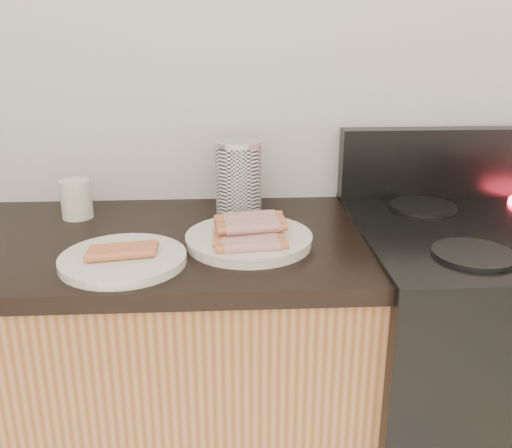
{
  "coord_description": "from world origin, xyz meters",
  "views": [
    {
      "loc": [
        0.07,
        0.38,
        1.4
      ],
      "look_at": [
        0.14,
        1.62,
        0.95
      ],
      "focal_mm": 40.0,
      "sensor_mm": 36.0,
      "label": 1
    }
  ],
  "objects": [
    {
      "name": "canister",
      "position": [
        0.11,
        1.87,
        1.0
      ],
      "size": [
        0.13,
        0.13,
        0.2
      ],
      "rotation": [
        0.0,
        0.0,
        -0.29
      ],
      "color": "white",
      "rests_on": "counter_slab"
    },
    {
      "name": "stove_panel",
      "position": [
        0.78,
        1.96,
        1.01
      ],
      "size": [
        0.76,
        0.06,
        0.2
      ],
      "primitive_type": "cube",
      "color": "black",
      "rests_on": "stove"
    },
    {
      "name": "side_plate",
      "position": [
        -0.15,
        1.53,
        0.91
      ],
      "size": [
        0.35,
        0.35,
        0.02
      ],
      "primitive_type": "cylinder",
      "rotation": [
        0.0,
        0.0,
        -0.34
      ],
      "color": "white",
      "rests_on": "counter_slab"
    },
    {
      "name": "main_plate",
      "position": [
        0.12,
        1.63,
        0.91
      ],
      "size": [
        0.34,
        0.34,
        0.02
      ],
      "primitive_type": "cylinder",
      "rotation": [
        0.0,
        0.0,
        0.18
      ],
      "color": "white",
      "rests_on": "counter_slab"
    },
    {
      "name": "stove",
      "position": [
        0.78,
        1.68,
        0.46
      ],
      "size": [
        0.76,
        0.65,
        0.91
      ],
      "color": "black",
      "rests_on": "floor"
    },
    {
      "name": "wall_back",
      "position": [
        0.0,
        2.0,
        1.3
      ],
      "size": [
        4.0,
        0.04,
        2.6
      ],
      "primitive_type": "cube",
      "color": "silver",
      "rests_on": "ground"
    },
    {
      "name": "burner_near_left",
      "position": [
        0.61,
        1.51,
        0.92
      ],
      "size": [
        0.18,
        0.18,
        0.01
      ],
      "primitive_type": "cylinder",
      "color": "black",
      "rests_on": "stove"
    },
    {
      "name": "burner_far_left",
      "position": [
        0.61,
        1.84,
        0.92
      ],
      "size": [
        0.18,
        0.18,
        0.01
      ],
      "primitive_type": "cylinder",
      "color": "black",
      "rests_on": "stove"
    },
    {
      "name": "plain_sausages",
      "position": [
        -0.15,
        1.53,
        0.93
      ],
      "size": [
        0.13,
        0.09,
        0.02
      ],
      "rotation": [
        0.0,
        0.0,
        0.18
      ],
      "color": "#CA7F4A",
      "rests_on": "side_plate"
    },
    {
      "name": "hotdog_pile",
      "position": [
        0.12,
        1.63,
        0.94
      ],
      "size": [
        0.12,
        0.23,
        0.05
      ],
      "rotation": [
        0.0,
        0.0,
        0.06
      ],
      "color": "maroon",
      "rests_on": "main_plate"
    },
    {
      "name": "mug",
      "position": [
        -0.33,
        1.85,
        0.95
      ],
      "size": [
        0.1,
        0.1,
        0.1
      ],
      "primitive_type": "cylinder",
      "rotation": [
        0.0,
        0.0,
        -0.18
      ],
      "color": "white",
      "rests_on": "counter_slab"
    }
  ]
}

